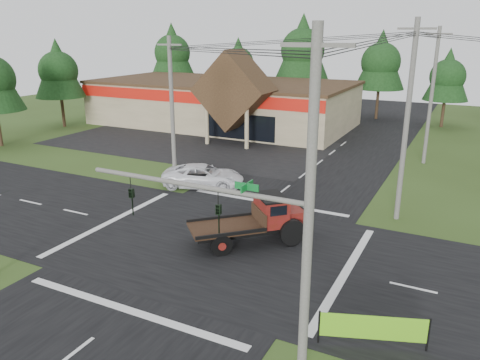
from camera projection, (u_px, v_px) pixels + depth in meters
The scene contains 19 objects.
ground at pixel (215, 244), 24.79m from camera, with size 120.00×120.00×0.00m, color #2E4017.
road_ns at pixel (215, 244), 24.78m from camera, with size 12.00×120.00×0.02m, color black.
road_ew at pixel (215, 244), 24.78m from camera, with size 120.00×12.00×0.02m, color black.
parking_apron at pixel (188, 144), 46.97m from camera, with size 28.00×14.00×0.02m, color black.
cvs_building at pixel (223, 102), 55.86m from camera, with size 30.40×18.20×9.19m.
traffic_signal_mast at pixel (256, 244), 14.57m from camera, with size 8.12×0.24×7.00m.
utility_pole_nr at pixel (309, 217), 13.48m from camera, with size 2.00×0.30×11.00m.
utility_pole_nw at pixel (172, 110), 33.41m from camera, with size 2.00×0.30×10.50m.
utility_pole_ne at pixel (407, 122), 26.38m from camera, with size 2.00×0.30×11.50m.
utility_pole_n at pixel (432, 96), 38.34m from camera, with size 2.00×0.30×11.20m.
tree_row_a at pixel (172, 51), 69.29m from camera, with size 6.72×6.72×12.12m.
tree_row_b at pixel (238, 61), 67.10m from camera, with size 5.60×5.60×10.10m.
tree_row_c at pixel (303, 48), 61.34m from camera, with size 7.28×7.28×13.13m.
tree_row_d at pixel (381, 60), 58.30m from camera, with size 6.16×6.16×11.11m.
tree_row_e at pixel (448, 75), 53.56m from camera, with size 5.04×5.04×9.09m.
tree_side_w at pixel (58, 69), 53.54m from camera, with size 5.60×5.60×10.10m.
antique_flatbed_truck at pixel (249, 221), 24.51m from camera, with size 2.34×6.14×2.57m, color #51180B, non-canonical shape.
roadside_banner at pixel (373, 331), 16.47m from camera, with size 3.86×0.11×1.32m, color #66BB18, non-canonical shape.
white_pickup at pixel (203, 176), 33.71m from camera, with size 2.68×5.80×1.61m, color white.
Camera 1 is at (11.38, -19.58, 10.72)m, focal length 35.00 mm.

